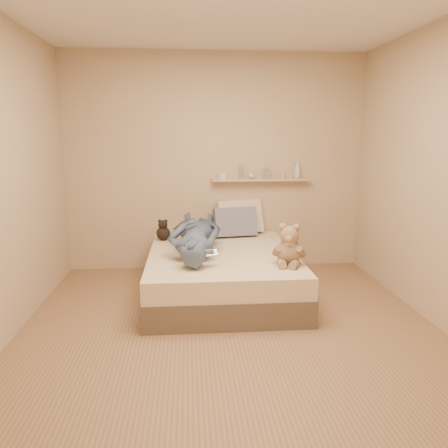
{
  "coord_description": "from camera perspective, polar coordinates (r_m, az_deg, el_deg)",
  "views": [
    {
      "loc": [
        -0.34,
        -3.42,
        1.64
      ],
      "look_at": [
        0.0,
        0.65,
        0.8
      ],
      "focal_mm": 35.0,
      "sensor_mm": 36.0,
      "label": 1
    }
  ],
  "objects": [
    {
      "name": "room",
      "position": [
        3.46,
        0.9,
        5.98
      ],
      "size": [
        3.8,
        3.8,
        3.8
      ],
      "color": "olive",
      "rests_on": "ground"
    },
    {
      "name": "bed",
      "position": [
        4.59,
        -0.29,
        -6.36
      ],
      "size": [
        1.5,
        1.9,
        0.45
      ],
      "color": "brown",
      "rests_on": "floor"
    },
    {
      "name": "game_console",
      "position": [
        3.97,
        -1.9,
        -3.81
      ],
      "size": [
        0.17,
        0.11,
        0.05
      ],
      "color": "silver",
      "rests_on": "bed"
    },
    {
      "name": "teddy_bear",
      "position": [
        4.08,
        8.48,
        -3.09
      ],
      "size": [
        0.31,
        0.32,
        0.4
      ],
      "color": "#8B674C",
      "rests_on": "bed"
    },
    {
      "name": "dark_plush",
      "position": [
        5.04,
        -7.95,
        -0.93
      ],
      "size": [
        0.16,
        0.16,
        0.25
      ],
      "color": "black",
      "rests_on": "bed"
    },
    {
      "name": "pillow_cream",
      "position": [
        5.31,
        1.99,
        0.86
      ],
      "size": [
        0.6,
        0.42,
        0.43
      ],
      "primitive_type": "cube",
      "rotation": [
        -0.32,
        0.0,
        0.28
      ],
      "color": "beige",
      "rests_on": "bed"
    },
    {
      "name": "pillow_grey",
      "position": [
        5.17,
        1.46,
        0.23
      ],
      "size": [
        0.53,
        0.3,
        0.37
      ],
      "primitive_type": "cube",
      "rotation": [
        -0.3,
        0.0,
        0.15
      ],
      "color": "slate",
      "rests_on": "bed"
    },
    {
      "name": "person",
      "position": [
        4.53,
        -3.78,
        -1.36
      ],
      "size": [
        0.63,
        1.5,
        0.35
      ],
      "primitive_type": "imported",
      "rotation": [
        0.0,
        0.0,
        3.08
      ],
      "color": "#43516A",
      "rests_on": "bed"
    },
    {
      "name": "wall_shelf",
      "position": [
        5.36,
        4.84,
        5.79
      ],
      "size": [
        1.2,
        0.12,
        0.03
      ],
      "primitive_type": "cube",
      "color": "tan",
      "rests_on": "wall_back"
    },
    {
      "name": "shelf_bottles",
      "position": [
        5.36,
        5.48,
        6.72
      ],
      "size": [
        1.01,
        0.11,
        0.21
      ],
      "color": "silver",
      "rests_on": "wall_shelf"
    }
  ]
}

